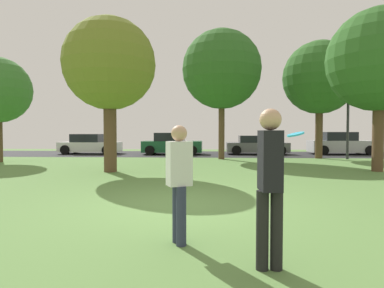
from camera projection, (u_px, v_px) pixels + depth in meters
ground_plane at (180, 205)px, 6.97m from camera, size 44.00×44.00×0.00m
road_strip at (201, 154)px, 22.94m from camera, size 44.00×6.40×0.01m
maple_tree_far at (380, 60)px, 12.77m from camera, size 3.99×3.99×6.35m
oak_tree_right at (110, 65)px, 12.66m from camera, size 3.55×3.55×5.94m
birch_tree_lone at (222, 70)px, 18.57m from camera, size 4.46×4.46×7.31m
oak_tree_left at (320, 78)px, 19.13m from camera, size 4.23×4.23×6.82m
person_thrower at (179, 179)px, 4.54m from camera, size 0.38×0.33×1.64m
person_bystander at (270, 180)px, 3.68m from camera, size 0.30×0.33×1.81m
frisbee_disc at (296, 134)px, 5.25m from camera, size 0.33×0.33×0.09m
parked_car_white at (90, 145)px, 23.19m from camera, size 4.12×1.97×1.39m
parked_car_green at (172, 144)px, 22.78m from camera, size 4.06×2.11×1.48m
parked_car_grey at (256, 146)px, 22.82m from camera, size 4.20×2.03×1.29m
parked_car_silver at (341, 144)px, 22.73m from camera, size 4.29×2.01×1.54m
street_lamp_post at (348, 119)px, 18.60m from camera, size 0.14×0.14×4.50m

